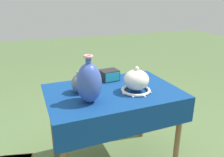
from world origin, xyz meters
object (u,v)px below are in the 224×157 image
Objects in this scene: mosaic_tile_box at (109,75)px; bowl_shallow_terracotta at (137,75)px; jar_round_slate at (80,83)px; vase_tall_bulbous at (89,83)px; vase_dome_bell at (136,81)px.

mosaic_tile_box reaches higher than bowl_shallow_terracotta.
vase_tall_bulbous is at bearing -85.27° from jar_round_slate.
bowl_shallow_terracotta is at bearing 60.45° from vase_dome_bell.
bowl_shallow_terracotta is at bearing 29.64° from vase_tall_bulbous.
jar_round_slate is at bearing 159.58° from vase_dome_bell.
vase_dome_bell is at bearing -20.42° from jar_round_slate.
vase_tall_bulbous reaches higher than mosaic_tile_box.
mosaic_tile_box is 0.97× the size of jar_round_slate.
vase_tall_bulbous is 2.00× the size of jar_round_slate.
vase_dome_bell reaches higher than jar_round_slate.
vase_dome_bell is 0.30m from bowl_shallow_terracotta.
jar_round_slate reaches higher than bowl_shallow_terracotta.
vase_dome_bell is at bearing -78.52° from mosaic_tile_box.
vase_tall_bulbous is 0.61m from bowl_shallow_terracotta.
bowl_shallow_terracotta is 0.83× the size of jar_round_slate.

